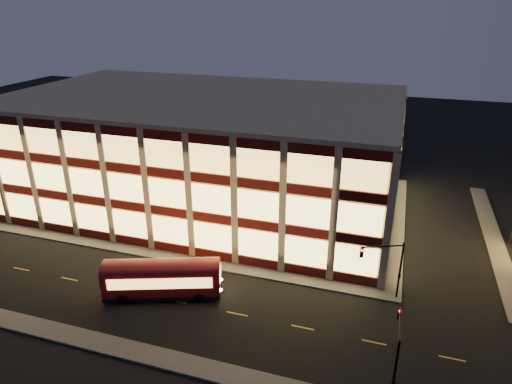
% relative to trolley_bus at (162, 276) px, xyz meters
% --- Properties ---
extents(ground, '(200.00, 200.00, 0.00)m').
position_rel_trolley_bus_xyz_m(ground, '(-2.33, 5.41, -2.04)').
color(ground, black).
rests_on(ground, ground).
extents(sidewalk_office_south, '(54.00, 2.00, 0.15)m').
position_rel_trolley_bus_xyz_m(sidewalk_office_south, '(-5.33, 6.41, -1.96)').
color(sidewalk_office_south, '#514F4C').
rests_on(sidewalk_office_south, ground).
extents(sidewalk_office_east, '(2.00, 30.00, 0.15)m').
position_rel_trolley_bus_xyz_m(sidewalk_office_east, '(20.67, 22.41, -1.96)').
color(sidewalk_office_east, '#514F4C').
rests_on(sidewalk_office_east, ground).
extents(sidewalk_tower_west, '(2.00, 30.00, 0.15)m').
position_rel_trolley_bus_xyz_m(sidewalk_tower_west, '(31.67, 22.41, -1.96)').
color(sidewalk_tower_west, '#514F4C').
rests_on(sidewalk_tower_west, ground).
extents(sidewalk_near, '(100.00, 2.00, 0.15)m').
position_rel_trolley_bus_xyz_m(sidewalk_near, '(-2.33, -7.59, -1.96)').
color(sidewalk_near, '#514F4C').
rests_on(sidewalk_near, ground).
extents(office_building, '(50.45, 30.45, 14.50)m').
position_rel_trolley_bus_xyz_m(office_building, '(-5.24, 22.32, 5.21)').
color(office_building, tan).
rests_on(office_building, ground).
extents(traffic_signal_far, '(3.79, 1.87, 6.00)m').
position_rel_trolley_bus_xyz_m(traffic_signal_far, '(19.88, 5.65, 2.08)').
color(traffic_signal_far, black).
rests_on(traffic_signal_far, ground).
extents(traffic_signal_near, '(0.32, 4.45, 6.00)m').
position_rel_trolley_bus_xyz_m(traffic_signal_near, '(21.17, -5.62, 2.09)').
color(traffic_signal_near, black).
rests_on(traffic_signal_near, ground).
extents(trolley_bus, '(11.13, 6.26, 3.68)m').
position_rel_trolley_bus_xyz_m(trolley_bus, '(0.00, 0.00, 0.00)').
color(trolley_bus, maroon).
rests_on(trolley_bus, ground).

